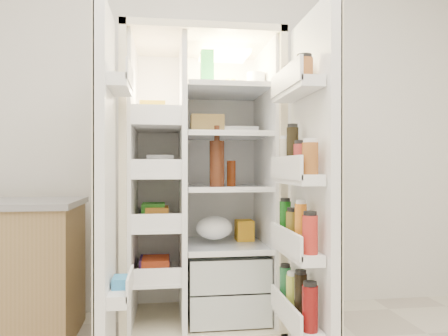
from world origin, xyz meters
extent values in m
cube|color=silver|center=(0.00, 2.00, 1.35)|extent=(4.00, 0.02, 2.70)
cube|color=beige|center=(-0.02, 1.93, 0.90)|extent=(0.92, 0.04, 1.80)
cube|color=beige|center=(-0.46, 1.60, 0.90)|extent=(0.04, 0.70, 1.80)
cube|color=beige|center=(0.42, 1.60, 0.90)|extent=(0.04, 0.70, 1.80)
cube|color=beige|center=(-0.02, 1.60, 1.78)|extent=(0.92, 0.70, 0.04)
cube|color=beige|center=(-0.02, 1.60, 0.04)|extent=(0.92, 0.70, 0.08)
cube|color=white|center=(-0.02, 1.90, 0.92)|extent=(0.84, 0.02, 1.68)
cube|color=white|center=(-0.43, 1.60, 0.92)|extent=(0.02, 0.62, 1.68)
cube|color=white|center=(0.39, 1.60, 0.92)|extent=(0.02, 0.62, 1.68)
cube|color=white|center=(-0.13, 1.60, 0.92)|extent=(0.03, 0.62, 1.68)
cube|color=silver|center=(0.14, 1.58, 0.18)|extent=(0.47, 0.52, 0.19)
cube|color=silver|center=(0.14, 1.58, 0.39)|extent=(0.47, 0.52, 0.19)
cube|color=#FFD18C|center=(0.14, 1.65, 1.72)|extent=(0.30, 0.30, 0.02)
cube|color=white|center=(-0.28, 1.60, 0.35)|extent=(0.28, 0.58, 0.02)
cube|color=white|center=(-0.28, 1.60, 0.65)|extent=(0.28, 0.58, 0.02)
cube|color=white|center=(-0.28, 1.60, 0.95)|extent=(0.28, 0.58, 0.02)
cube|color=white|center=(-0.28, 1.60, 1.25)|extent=(0.28, 0.58, 0.02)
cube|color=white|center=(0.14, 1.60, 0.52)|extent=(0.49, 0.58, 0.01)
cube|color=white|center=(0.14, 1.60, 0.88)|extent=(0.49, 0.58, 0.01)
cube|color=white|center=(0.14, 1.60, 1.20)|extent=(0.49, 0.58, 0.02)
cube|color=white|center=(0.14, 1.60, 1.48)|extent=(0.49, 0.58, 0.02)
cube|color=#C2401B|center=(-0.28, 1.60, 0.41)|extent=(0.16, 0.20, 0.10)
cube|color=green|center=(-0.28, 1.60, 0.72)|extent=(0.14, 0.18, 0.12)
cube|color=silver|center=(-0.28, 1.60, 0.99)|extent=(0.20, 0.22, 0.07)
cube|color=yellow|center=(-0.28, 1.60, 1.33)|extent=(0.15, 0.16, 0.14)
cube|color=#4A2B82|center=(-0.28, 1.60, 0.40)|extent=(0.18, 0.20, 0.09)
cube|color=orange|center=(-0.28, 1.60, 0.71)|extent=(0.14, 0.18, 0.10)
cube|color=silver|center=(-0.28, 1.60, 1.02)|extent=(0.16, 0.16, 0.12)
sphere|color=orange|center=(0.01, 1.50, 0.12)|extent=(0.07, 0.07, 0.07)
sphere|color=orange|center=(0.10, 1.54, 0.12)|extent=(0.07, 0.07, 0.07)
sphere|color=orange|center=(0.20, 1.50, 0.12)|extent=(0.07, 0.07, 0.07)
sphere|color=orange|center=(0.06, 1.64, 0.12)|extent=(0.07, 0.07, 0.07)
sphere|color=orange|center=(0.16, 1.62, 0.12)|extent=(0.07, 0.07, 0.07)
sphere|color=orange|center=(0.26, 1.58, 0.12)|extent=(0.07, 0.07, 0.07)
ellipsoid|color=#416822|center=(0.14, 1.60, 0.40)|extent=(0.26, 0.24, 0.11)
cylinder|color=#401C0D|center=(0.07, 1.44, 1.02)|extent=(0.09, 0.09, 0.27)
cylinder|color=maroon|center=(0.18, 1.61, 0.97)|extent=(0.06, 0.06, 0.16)
cube|color=#258B3F|center=(0.02, 1.54, 1.60)|extent=(0.08, 0.08, 0.23)
cylinder|color=white|center=(0.32, 1.54, 1.54)|extent=(0.11, 0.11, 0.10)
cylinder|color=#B19128|center=(0.18, 1.68, 1.53)|extent=(0.07, 0.07, 0.09)
cube|color=white|center=(0.23, 1.60, 1.23)|extent=(0.22, 0.09, 0.05)
cube|color=#A27F41|center=(0.02, 1.59, 1.27)|extent=(0.20, 0.11, 0.12)
ellipsoid|color=white|center=(0.07, 1.58, 0.60)|extent=(0.23, 0.20, 0.14)
cube|color=#F5A519|center=(0.28, 1.70, 0.59)|extent=(0.11, 0.13, 0.13)
cube|color=white|center=(-0.52, 1.05, 0.90)|extent=(0.05, 0.40, 1.72)
cube|color=beige|center=(-0.54, 1.05, 0.90)|extent=(0.01, 0.40, 1.72)
cube|color=white|center=(-0.45, 1.05, 0.40)|extent=(0.09, 0.32, 0.06)
cube|color=white|center=(-0.45, 1.05, 1.40)|extent=(0.09, 0.32, 0.06)
cube|color=#338CCC|center=(-0.45, 1.05, 0.43)|extent=(0.07, 0.12, 0.10)
cube|color=white|center=(0.48, 0.96, 0.90)|extent=(0.05, 0.58, 1.72)
cube|color=beige|center=(0.51, 0.96, 0.90)|extent=(0.01, 0.58, 1.72)
cube|color=white|center=(0.40, 0.96, 0.26)|extent=(0.11, 0.50, 0.05)
cube|color=white|center=(0.40, 0.96, 0.60)|extent=(0.11, 0.50, 0.05)
cube|color=white|center=(0.40, 0.96, 0.95)|extent=(0.11, 0.50, 0.05)
cube|color=white|center=(0.40, 0.96, 1.38)|extent=(0.11, 0.50, 0.05)
cylinder|color=#680C0B|center=(0.40, 0.76, 0.39)|extent=(0.07, 0.07, 0.20)
cylinder|color=black|center=(0.40, 0.89, 0.40)|extent=(0.06, 0.06, 0.22)
cylinder|color=#BBC842|center=(0.40, 1.02, 0.38)|extent=(0.06, 0.06, 0.18)
cylinder|color=#236938|center=(0.40, 1.15, 0.38)|extent=(0.06, 0.06, 0.19)
cylinder|color=#AD251C|center=(0.40, 0.76, 0.71)|extent=(0.07, 0.07, 0.17)
cylinder|color=orange|center=(0.40, 0.89, 0.73)|extent=(0.06, 0.06, 0.21)
cylinder|color=brown|center=(0.40, 1.02, 0.70)|extent=(0.07, 0.07, 0.16)
cylinder|color=#135413|center=(0.40, 1.15, 0.72)|extent=(0.06, 0.06, 0.20)
cylinder|color=#955220|center=(0.40, 0.76, 1.04)|extent=(0.07, 0.07, 0.14)
cylinder|color=maroon|center=(0.40, 0.89, 1.04)|extent=(0.07, 0.07, 0.14)
cylinder|color=black|center=(0.40, 1.02, 1.09)|extent=(0.06, 0.06, 0.23)
cylinder|color=beige|center=(0.40, 1.15, 1.06)|extent=(0.06, 0.06, 0.18)
cylinder|color=brown|center=(0.40, 0.84, 1.45)|extent=(0.08, 0.08, 0.10)
cylinder|color=olive|center=(0.40, 1.06, 1.45)|extent=(0.08, 0.08, 0.10)
camera|label=1|loc=(-0.23, -1.03, 1.01)|focal=34.00mm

